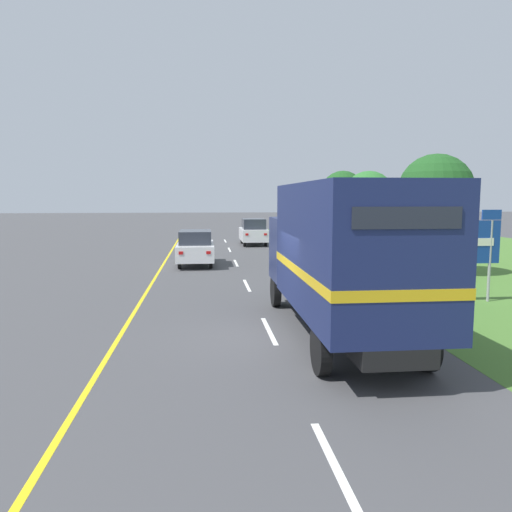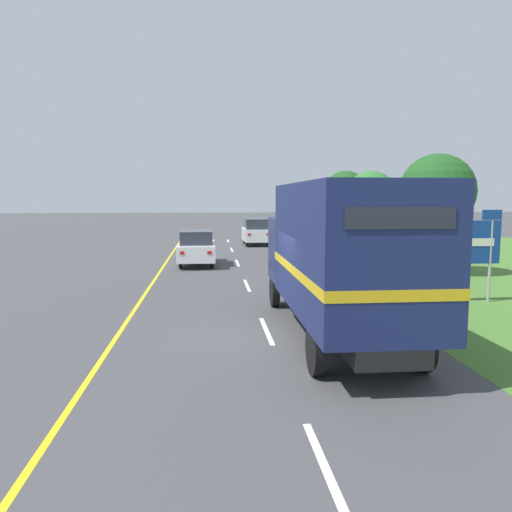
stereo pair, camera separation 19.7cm
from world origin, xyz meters
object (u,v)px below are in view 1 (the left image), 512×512
lead_car_white_ahead (253,232)px  roadside_tree_near (436,192)px  delineator_post (408,294)px  roadside_tree_mid (368,198)px  lead_car_white (195,247)px  roadside_tree_far (343,193)px  highway_sign (471,244)px  horse_trailer_truck (342,254)px

lead_car_white_ahead → roadside_tree_near: 16.04m
lead_car_white_ahead → delineator_post: size_ratio=4.13×
roadside_tree_near → roadside_tree_mid: bearing=93.0°
roadside_tree_near → lead_car_white_ahead: bearing=114.3°
lead_car_white → roadside_tree_mid: size_ratio=0.85×
roadside_tree_mid → roadside_tree_far: 5.42m
highway_sign → delineator_post: size_ratio=3.14×
horse_trailer_truck → roadside_tree_far: (6.33, 22.52, 1.61)m
roadside_tree_near → roadside_tree_far: 13.11m
lead_car_white → lead_car_white_ahead: (3.93, 10.32, 0.05)m
horse_trailer_truck → lead_car_white: size_ratio=1.95×
lead_car_white_ahead → roadside_tree_mid: roadside_tree_mid is taller
lead_car_white_ahead → highway_sign: size_ratio=1.31×
lead_car_white → highway_sign: bearing=-47.7°
delineator_post → horse_trailer_truck: bearing=-136.9°
delineator_post → lead_car_white: bearing=120.6°
roadside_tree_near → highway_sign: bearing=-104.5°
roadside_tree_far → delineator_post: size_ratio=5.48×
lead_car_white_ahead → highway_sign: highway_sign is taller
delineator_post → roadside_tree_near: bearing=59.7°
horse_trailer_truck → roadside_tree_near: 11.70m
lead_car_white → delineator_post: lead_car_white is taller
horse_trailer_truck → lead_car_white_ahead: bearing=89.4°
highway_sign → roadside_tree_near: 6.18m
roadside_tree_near → roadside_tree_mid: (-0.40, 7.70, -0.24)m
lead_car_white → lead_car_white_ahead: lead_car_white_ahead is taller
horse_trailer_truck → lead_car_white: bearing=105.3°
lead_car_white → roadside_tree_mid: 10.96m
roadside_tree_far → lead_car_white: bearing=-138.0°
lead_car_white → roadside_tree_far: 13.75m
lead_car_white → lead_car_white_ahead: size_ratio=1.07×
horse_trailer_truck → roadside_tree_far: bearing=74.3°
roadside_tree_mid → delineator_post: size_ratio=5.17×
lead_car_white_ahead → lead_car_white: bearing=-110.9°
roadside_tree_far → lead_car_white_ahead: bearing=167.9°
lead_car_white_ahead → delineator_post: 21.38m
lead_car_white → roadside_tree_far: size_ratio=0.80×
lead_car_white → lead_car_white_ahead: 11.04m
roadside_tree_mid → lead_car_white: bearing=-160.3°
lead_car_white → roadside_tree_mid: roadside_tree_mid is taller
horse_trailer_truck → highway_sign: (5.28, 3.67, -0.16)m
horse_trailer_truck → lead_car_white_ahead: (0.25, 23.83, -1.10)m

